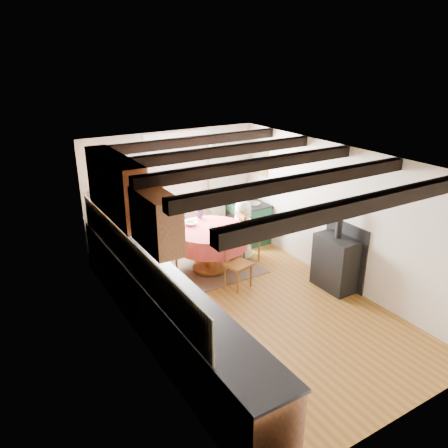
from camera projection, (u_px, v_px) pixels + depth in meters
floor at (250, 307)px, 7.03m from camera, size 3.60×5.50×0.00m
ceiling at (254, 159)px, 6.15m from camera, size 3.60×5.50×0.00m
wall_back at (173, 191)px, 8.78m from camera, size 3.60×0.00×2.40m
wall_front at (408, 330)px, 4.40m from camera, size 3.60×0.00×2.40m
wall_left at (138, 266)px, 5.72m from camera, size 0.00×5.50×2.40m
wall_right at (339, 216)px, 7.46m from camera, size 0.00×5.50×2.40m
beam_a at (363, 204)px, 4.59m from camera, size 3.60×0.16×0.16m
beam_b at (300, 182)px, 5.39m from camera, size 3.60×0.16×0.16m
beam_c at (254, 165)px, 6.18m from camera, size 3.60×0.16×0.16m
beam_d at (217, 152)px, 6.98m from camera, size 3.60×0.16×0.16m
beam_e at (189, 142)px, 7.77m from camera, size 3.60×0.16×0.16m
splash_left at (131, 257)px, 5.97m from camera, size 0.02×4.50×0.55m
splash_back at (125, 200)px, 8.28m from camera, size 1.40×0.02×0.55m
base_cabinet_left at (162, 310)px, 6.14m from camera, size 0.60×5.30×0.88m
base_cabinet_back at (131, 242)px, 8.31m from camera, size 1.30×0.60×0.88m
worktop_left at (162, 280)px, 5.98m from camera, size 0.64×5.30×0.04m
worktop_back at (130, 220)px, 8.12m from camera, size 1.30×0.64×0.04m
wall_cabinet_glass at (115, 186)px, 6.48m from camera, size 0.34×1.80×0.90m
wall_cabinet_solid at (156, 220)px, 5.31m from camera, size 0.34×0.90×0.70m
window_frame at (177, 171)px, 8.67m from camera, size 1.34×0.03×1.54m
window_pane at (177, 171)px, 8.67m from camera, size 1.20×0.01×1.40m
curtain_left at (140, 204)px, 8.37m from camera, size 0.35×0.10×2.10m
curtain_right at (217, 190)px, 9.19m from camera, size 0.35×0.10×2.10m
curtain_rod at (178, 141)px, 8.38m from camera, size 2.00×0.03×0.03m
wall_picture at (260, 160)px, 9.09m from camera, size 0.04×0.50×0.60m
wall_plate at (219, 160)px, 9.08m from camera, size 0.30×0.02×0.30m
rug at (210, 269)px, 8.23m from camera, size 1.77×1.38×0.01m
dining_table at (210, 249)px, 8.08m from camera, size 1.36×1.36×0.82m
chair_near at (238, 262)px, 7.46m from camera, size 0.49×0.50×0.93m
chair_left at (163, 253)px, 7.68m from camera, size 0.49×0.47×1.03m
chair_right at (248, 236)px, 8.48m from camera, size 0.48×0.46×0.97m
aga_range at (247, 221)px, 9.38m from camera, size 0.61×0.94×0.87m
cast_iron_stove at (337, 249)px, 7.34m from camera, size 0.44×0.73×1.45m
child_far at (199, 232)px, 8.58m from camera, size 0.43×0.35×1.03m
child_right at (243, 229)px, 8.53m from camera, size 0.48×0.64×1.17m
bowl_a at (190, 223)px, 8.09m from camera, size 0.33×0.33×0.06m
bowl_b at (213, 230)px, 7.82m from camera, size 0.24×0.24×0.05m
cup at (216, 233)px, 7.62m from camera, size 0.15×0.15×0.10m
canister_tall at (108, 215)px, 7.96m from camera, size 0.15×0.15×0.25m
canister_wide at (133, 213)px, 8.14m from camera, size 0.17×0.17×0.19m
canister_slim at (138, 212)px, 8.08m from camera, size 0.10×0.10×0.27m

